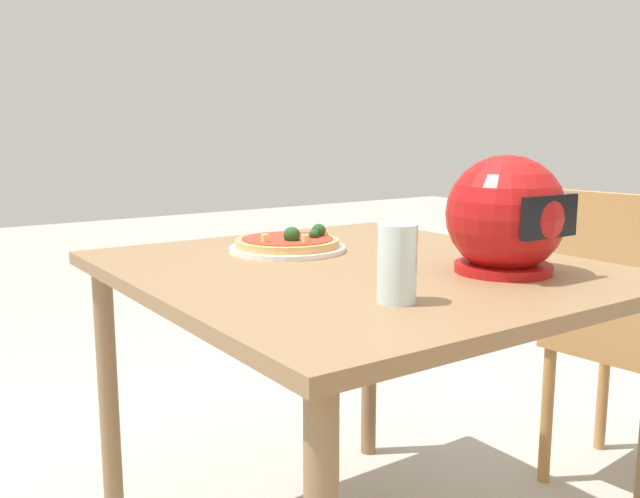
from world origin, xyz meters
name	(u,v)px	position (x,y,z in m)	size (l,w,h in m)	color
dining_table	(356,302)	(0.00, 0.00, 0.68)	(0.98, 1.07, 0.77)	olive
pizza_plate	(287,249)	(0.03, -0.24, 0.77)	(0.29, 0.29, 0.01)	white
pizza	(289,241)	(0.03, -0.23, 0.79)	(0.26, 0.26, 0.05)	tan
motorcycle_helmet	(506,217)	(-0.20, 0.25, 0.89)	(0.25, 0.25, 0.25)	#B21414
drinking_glass	(397,264)	(0.15, 0.31, 0.84)	(0.07, 0.07, 0.14)	silver
chair_side	(622,329)	(-0.85, 0.14, 0.51)	(0.44, 0.44, 0.90)	#B7844C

